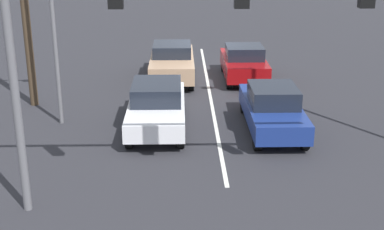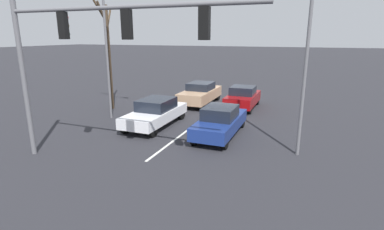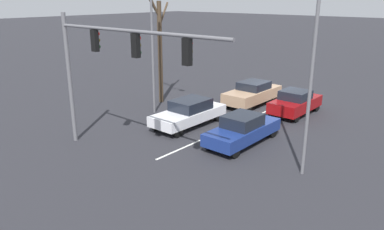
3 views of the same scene
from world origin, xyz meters
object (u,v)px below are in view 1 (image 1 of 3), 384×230
at_px(car_white_midlane_front, 157,105).
at_px(car_navy_leftlane_front, 272,108).
at_px(car_tan_midlane_second, 172,61).
at_px(bare_tree_near, 23,3).
at_px(traffic_signal_gantry, 155,14).
at_px(car_maroon_leftlane_second, 244,63).

distance_m(car_white_midlane_front, car_navy_leftlane_front, 3.87).
relative_size(car_tan_midlane_second, bare_tree_near, 0.60).
bearing_deg(traffic_signal_gantry, car_white_midlane_front, -87.20).
relative_size(car_white_midlane_front, car_tan_midlane_second, 1.00).
bearing_deg(car_tan_midlane_second, car_white_midlane_front, 85.85).
xyz_separation_m(car_white_midlane_front, car_maroon_leftlane_second, (-3.63, -5.95, -0.01)).
xyz_separation_m(car_maroon_leftlane_second, car_tan_midlane_second, (3.19, -0.12, 0.05)).
height_order(car_maroon_leftlane_second, car_tan_midlane_second, car_tan_midlane_second).
distance_m(car_navy_leftlane_front, traffic_signal_gantry, 7.46).
height_order(car_maroon_leftlane_second, bare_tree_near, bare_tree_near).
xyz_separation_m(car_navy_leftlane_front, car_tan_midlane_second, (3.41, -6.41, 0.06)).
bearing_deg(traffic_signal_gantry, bare_tree_near, -57.73).
bearing_deg(bare_tree_near, car_maroon_leftlane_second, -158.01).
distance_m(traffic_signal_gantry, bare_tree_near, 9.62).
xyz_separation_m(car_white_midlane_front, car_navy_leftlane_front, (-3.85, 0.34, -0.03)).
bearing_deg(car_maroon_leftlane_second, bare_tree_near, 21.99).
relative_size(car_white_midlane_front, traffic_signal_gantry, 0.49).
bearing_deg(car_white_midlane_front, car_tan_midlane_second, -94.15).
xyz_separation_m(car_maroon_leftlane_second, bare_tree_near, (8.48, 3.42, 3.10)).
bearing_deg(car_white_midlane_front, bare_tree_near, -27.53).
height_order(car_tan_midlane_second, bare_tree_near, bare_tree_near).
distance_m(car_white_midlane_front, car_maroon_leftlane_second, 6.97).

